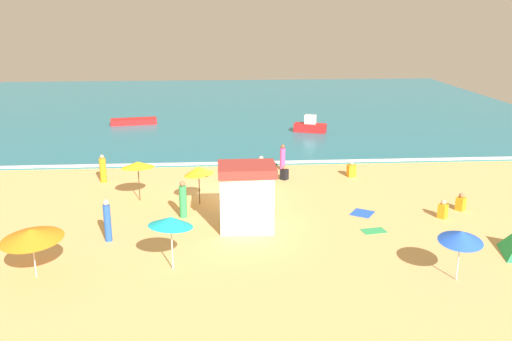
{
  "coord_description": "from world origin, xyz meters",
  "views": [
    {
      "loc": [
        -0.55,
        -27.11,
        9.4
      ],
      "look_at": [
        1.48,
        2.16,
        0.8
      ],
      "focal_mm": 38.15,
      "sensor_mm": 36.0,
      "label": 1
    }
  ],
  "objects": [
    {
      "name": "beach_towel_2",
      "position": [
        6.25,
        -5.05,
        0.01
      ],
      "size": [
        1.17,
        0.86,
        0.01
      ],
      "color": "green",
      "rests_on": "ground_plane"
    },
    {
      "name": "wave_breaker_foam",
      "position": [
        0.0,
        6.3,
        0.1
      ],
      "size": [
        57.0,
        0.7,
        0.01
      ],
      "primitive_type": "cube",
      "color": "white",
      "rests_on": "ocean_water"
    },
    {
      "name": "beachgoer_4",
      "position": [
        11.23,
        -2.74,
        0.39
      ],
      "size": [
        0.54,
        0.54,
        0.89
      ],
      "color": "orange",
      "rests_on": "ground_plane"
    },
    {
      "name": "small_boat_1",
      "position": [
        6.75,
        15.25,
        0.56
      ],
      "size": [
        2.71,
        1.79,
        1.38
      ],
      "color": "red",
      "rests_on": "ocean_water"
    },
    {
      "name": "beachgoer_8",
      "position": [
        -5.33,
        -5.32,
        0.91
      ],
      "size": [
        0.42,
        0.42,
        1.86
      ],
      "color": "blue",
      "rests_on": "ground_plane"
    },
    {
      "name": "beach_umbrella_0",
      "position": [
        -4.7,
        -0.19,
        1.92
      ],
      "size": [
        2.1,
        2.11,
        2.14
      ],
      "color": "#4C3823",
      "rests_on": "ground_plane"
    },
    {
      "name": "beachgoer_5",
      "position": [
        3.19,
        2.93,
        0.36
      ],
      "size": [
        0.54,
        0.54,
        0.84
      ],
      "color": "black",
      "rests_on": "ground_plane"
    },
    {
      "name": "beach_umbrella_4",
      "position": [
        7.98,
        -9.76,
        1.71
      ],
      "size": [
        1.85,
        1.87,
        2.0
      ],
      "color": "silver",
      "rests_on": "ground_plane"
    },
    {
      "name": "small_boat_0",
      "position": [
        -7.84,
        19.42,
        0.33
      ],
      "size": [
        4.01,
        1.97,
        0.47
      ],
      "color": "red",
      "rests_on": "ocean_water"
    },
    {
      "name": "beachgoer_0",
      "position": [
        9.92,
        -3.7,
        0.41
      ],
      "size": [
        0.52,
        0.52,
        0.92
      ],
      "color": "orange",
      "rests_on": "ground_plane"
    },
    {
      "name": "beach_umbrella_1",
      "position": [
        -1.6,
        -0.95,
        1.77
      ],
      "size": [
        1.94,
        1.92,
        2.06
      ],
      "color": "#4C3823",
      "rests_on": "ground_plane"
    },
    {
      "name": "lifeguard_cabana",
      "position": [
        0.63,
        -4.26,
        1.5
      ],
      "size": [
        2.53,
        2.05,
        2.95
      ],
      "color": "white",
      "rests_on": "ground_plane"
    },
    {
      "name": "beach_umbrella_3",
      "position": [
        -7.37,
        -8.49,
        1.7
      ],
      "size": [
        3.1,
        3.1,
        1.98
      ],
      "color": "silver",
      "rests_on": "ground_plane"
    },
    {
      "name": "beachgoer_6",
      "position": [
        -7.2,
        3.16,
        0.74
      ],
      "size": [
        0.38,
        0.38,
        1.61
      ],
      "color": "orange",
      "rests_on": "ground_plane"
    },
    {
      "name": "beachgoer_7",
      "position": [
        3.32,
        4.95,
        0.76
      ],
      "size": [
        0.34,
        0.34,
        1.61
      ],
      "color": "#D84CA5",
      "rests_on": "ground_plane"
    },
    {
      "name": "ocean_water",
      "position": [
        0.0,
        28.0,
        0.05
      ],
      "size": [
        60.0,
        44.0,
        0.1
      ],
      "primitive_type": "cube",
      "color": "teal",
      "rests_on": "ground_plane"
    },
    {
      "name": "beachgoer_1",
      "position": [
        -2.31,
        -2.75,
        0.84
      ],
      "size": [
        0.5,
        0.5,
        1.79
      ],
      "color": "green",
      "rests_on": "ground_plane"
    },
    {
      "name": "beach_umbrella_5",
      "position": [
        -2.4,
        -8.18,
        1.93
      ],
      "size": [
        2.39,
        2.38,
        2.21
      ],
      "color": "silver",
      "rests_on": "ground_plane"
    },
    {
      "name": "beachgoer_2",
      "position": [
        7.22,
        3.24,
        0.39
      ],
      "size": [
        0.51,
        0.51,
        0.93
      ],
      "color": "orange",
      "rests_on": "ground_plane"
    },
    {
      "name": "beachgoer_3",
      "position": [
        1.74,
        1.71,
        0.84
      ],
      "size": [
        0.32,
        0.32,
        1.76
      ],
      "color": "orange",
      "rests_on": "ground_plane"
    },
    {
      "name": "beach_towel_1",
      "position": [
        6.3,
        -2.84,
        0.01
      ],
      "size": [
        1.41,
        1.44,
        0.01
      ],
      "color": "blue",
      "rests_on": "ground_plane"
    },
    {
      "name": "ground_plane",
      "position": [
        0.0,
        0.0,
        0.0
      ],
      "size": [
        60.0,
        60.0,
        0.0
      ],
      "primitive_type": "plane",
      "color": "#E5B26B"
    }
  ]
}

